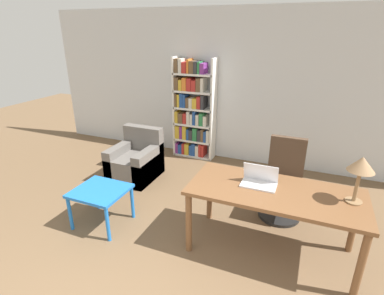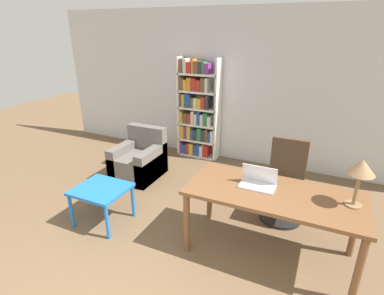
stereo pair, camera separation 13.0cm
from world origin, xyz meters
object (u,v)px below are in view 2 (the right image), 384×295
at_px(bookshelf, 197,111).
at_px(laptop, 258,182).
at_px(desk, 273,200).
at_px(table_lamp, 361,169).
at_px(armchair, 139,161).
at_px(office_chair, 285,184).
at_px(side_table_blue, 101,193).

bearing_deg(bookshelf, laptop, -52.01).
distance_m(desk, laptop, 0.24).
xyz_separation_m(table_lamp, armchair, (-3.10, 0.92, -0.88)).
bearing_deg(laptop, office_chair, 75.08).
bearing_deg(office_chair, laptop, -104.92).
relative_size(office_chair, side_table_blue, 1.67).
bearing_deg(bookshelf, office_chair, -36.86).
bearing_deg(armchair, side_table_blue, -75.95).
xyz_separation_m(desk, office_chair, (0.02, 0.80, -0.21)).
height_order(table_lamp, armchair, table_lamp).
relative_size(laptop, table_lamp, 0.78).
bearing_deg(desk, side_table_blue, -171.57).
bearing_deg(laptop, table_lamp, 0.49).
bearing_deg(bookshelf, table_lamp, -39.51).
relative_size(laptop, bookshelf, 0.20).
relative_size(desk, side_table_blue, 2.83).
bearing_deg(office_chair, table_lamp, -45.57).
bearing_deg(laptop, armchair, 156.93).
bearing_deg(office_chair, side_table_blue, -151.91).
bearing_deg(side_table_blue, office_chair, 28.09).
height_order(laptop, bookshelf, bookshelf).
bearing_deg(laptop, bookshelf, 127.99).
height_order(side_table_blue, bookshelf, bookshelf).
bearing_deg(table_lamp, bookshelf, 140.49).
bearing_deg(office_chair, desk, -91.18).
distance_m(side_table_blue, armchair, 1.34).
height_order(laptop, office_chair, office_chair).
bearing_deg(table_lamp, laptop, -179.51).
xyz_separation_m(desk, laptop, (-0.18, 0.06, 0.15)).
bearing_deg(side_table_blue, laptop, 10.99).
distance_m(desk, armchair, 2.60).
height_order(office_chair, bookshelf, bookshelf).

